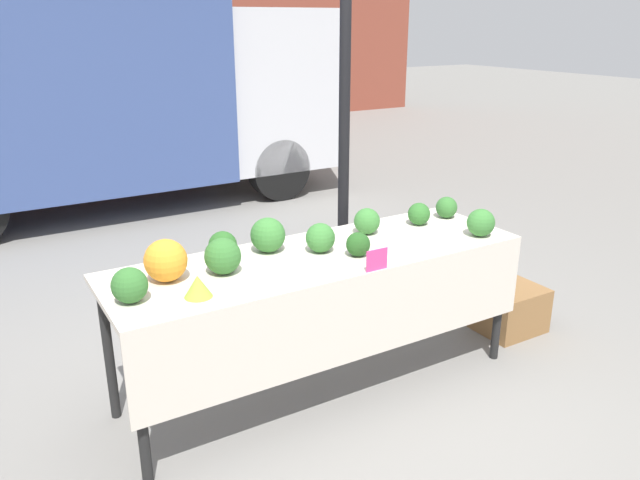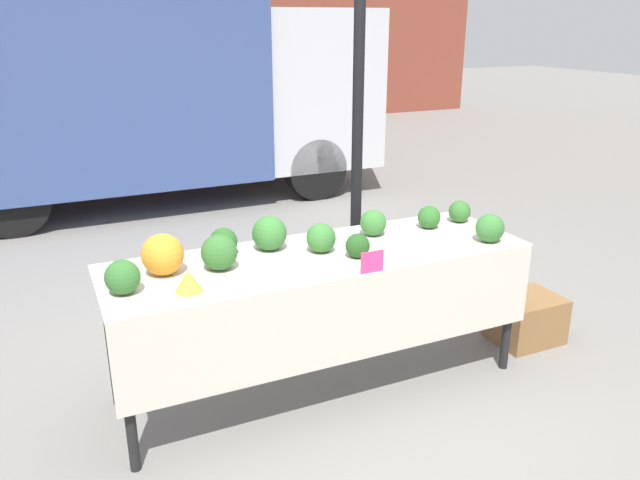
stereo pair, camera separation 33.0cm
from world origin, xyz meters
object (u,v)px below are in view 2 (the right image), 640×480
Objects in this scene: orange_cauliflower at (163,255)px; produce_crate at (526,318)px; price_sign at (372,262)px; parked_truck at (142,70)px.

orange_cauliflower reaches higher than produce_crate.
orange_cauliflower is at bearing 156.49° from price_sign.
price_sign is at bearing -168.52° from produce_crate.
produce_crate is at bearing -3.59° from orange_cauliflower.
parked_truck is at bearing 109.26° from produce_crate.
orange_cauliflower is at bearing 176.41° from produce_crate.
parked_truck is 4.93m from produce_crate.
parked_truck is 4.43m from orange_cauliflower.
price_sign is at bearing -23.51° from orange_cauliflower.
parked_truck is 4.80m from price_sign.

